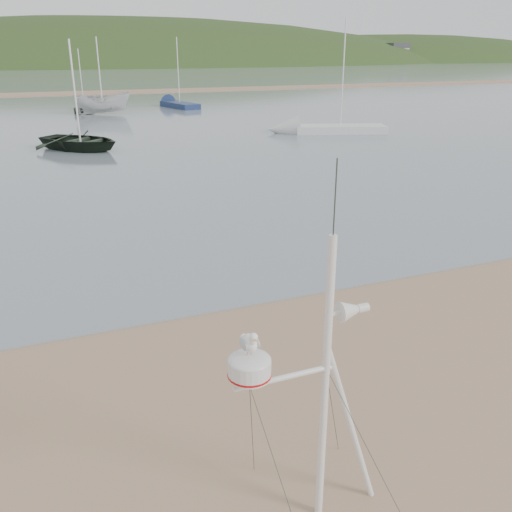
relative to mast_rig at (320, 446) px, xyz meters
name	(u,v)px	position (x,y,z in m)	size (l,w,h in m)	color
ground	(142,465)	(-1.78, 1.66, -1.05)	(560.00, 560.00, 0.00)	#89684F
water	(26,75)	(-1.78, 133.66, -1.03)	(560.00, 256.00, 0.04)	slate
sandbar	(32,94)	(-1.78, 71.66, -0.98)	(560.00, 7.00, 0.07)	#89684F
hill_ridge	(79,114)	(16.73, 236.66, -20.75)	(620.00, 180.00, 80.00)	#1F3214
far_cottages	(32,54)	(1.22, 197.66, 2.95)	(294.40, 6.30, 8.00)	silver
mast_rig	(320,446)	(0.00, 0.00, 0.00)	(1.93, 2.06, 4.36)	silver
boat_dark	(76,105)	(-0.09, 27.60, 1.45)	(3.52, 1.02, 4.93)	black
boat_white	(101,85)	(3.51, 45.72, 1.40)	(1.81, 1.86, 4.82)	silver
sailboat_dark_mid	(85,107)	(2.47, 50.19, -0.75)	(2.38, 5.98, 5.83)	black
sailboat_white_near	(307,129)	(14.72, 28.70, -0.75)	(8.18, 4.47, 7.90)	silver
sailboat_blue_far	(171,103)	(10.74, 50.45, -0.75)	(3.21, 7.23, 6.98)	#15244A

